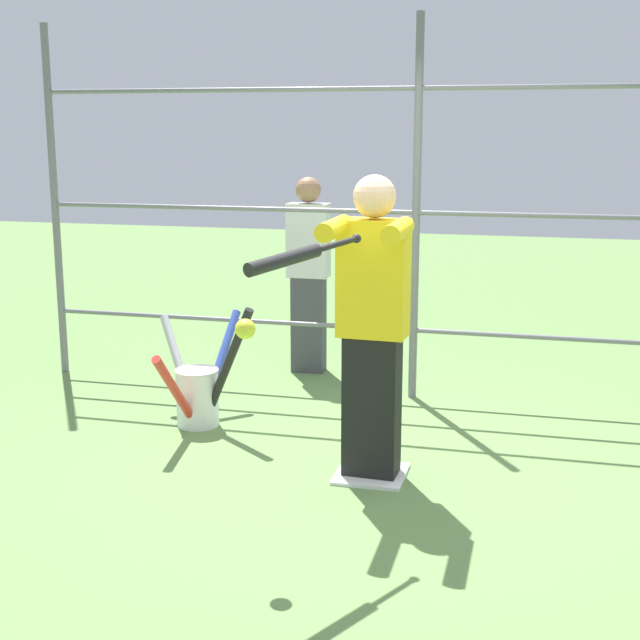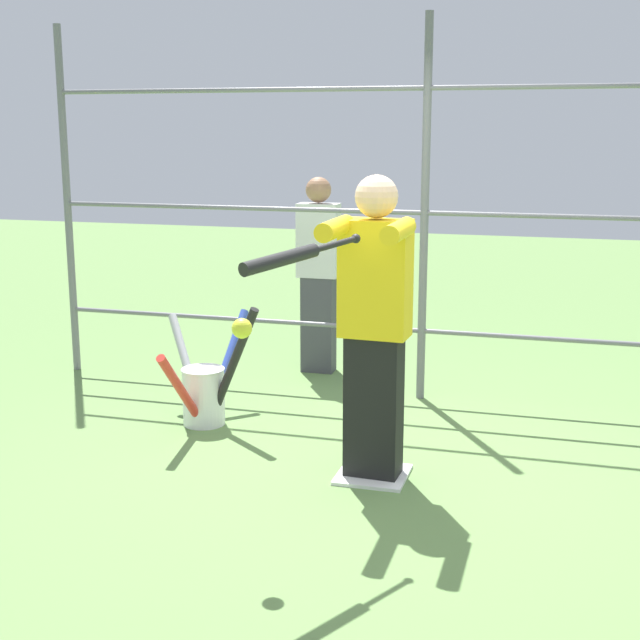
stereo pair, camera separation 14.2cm
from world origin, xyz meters
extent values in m
plane|color=#608447|center=(0.00, 0.00, 0.00)|extent=(24.00, 24.00, 0.00)
cube|color=white|center=(0.00, 0.00, 0.01)|extent=(0.40, 0.40, 0.02)
cylinder|color=slate|center=(0.00, -1.60, 1.39)|extent=(0.06, 0.06, 2.77)
cylinder|color=slate|center=(2.91, -1.60, 1.39)|extent=(0.06, 0.06, 2.77)
cylinder|color=slate|center=(0.00, -1.60, 0.52)|extent=(5.81, 0.04, 0.04)
cylinder|color=slate|center=(0.00, -1.60, 1.39)|extent=(5.81, 0.04, 0.04)
cylinder|color=slate|center=(0.00, -1.60, 2.26)|extent=(5.81, 0.04, 0.04)
cube|color=black|center=(0.00, 0.00, 0.42)|extent=(0.32, 0.21, 0.84)
cube|color=yellow|center=(0.00, 0.00, 1.17)|extent=(0.39, 0.24, 0.66)
sphere|color=beige|center=(0.00, 0.00, 1.62)|extent=(0.24, 0.24, 0.24)
cylinder|color=yellow|center=(-0.17, 0.24, 1.47)|extent=(0.10, 0.47, 0.10)
cylinder|color=yellow|center=(0.17, 0.22, 1.47)|extent=(0.10, 0.47, 0.10)
sphere|color=black|center=(0.00, 0.47, 1.45)|extent=(0.05, 0.05, 0.05)
cylinder|color=black|center=(0.07, 0.61, 1.43)|extent=(0.16, 0.30, 0.06)
cylinder|color=black|center=(0.23, 0.96, 1.40)|extent=(0.26, 0.46, 0.10)
sphere|color=yellow|center=(0.41, 0.99, 1.08)|extent=(0.10, 0.10, 0.10)
cylinder|color=white|center=(1.32, -0.59, 0.19)|extent=(0.29, 0.29, 0.39)
torus|color=white|center=(1.32, -0.59, 0.39)|extent=(0.30, 0.30, 0.01)
cylinder|color=#B2B2B7|center=(1.54, -0.82, 0.35)|extent=(0.44, 0.44, 0.65)
cylinder|color=black|center=(1.08, -0.53, 0.44)|extent=(0.43, 0.16, 0.83)
cylinder|color=red|center=(1.34, -0.29, 0.32)|extent=(0.10, 0.54, 0.60)
cylinder|color=#334CB2|center=(1.28, -0.92, 0.36)|extent=(0.13, 0.60, 0.67)
cube|color=#3F3F47|center=(0.94, -2.11, 0.40)|extent=(0.26, 0.16, 0.79)
cube|color=silver|center=(0.94, -2.11, 1.09)|extent=(0.33, 0.18, 0.60)
sphere|color=#9E7051|center=(0.94, -2.11, 1.50)|extent=(0.21, 0.21, 0.21)
camera|label=1|loc=(-0.92, 4.81, 2.00)|focal=50.00mm
camera|label=2|loc=(-1.06, 4.77, 2.00)|focal=50.00mm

